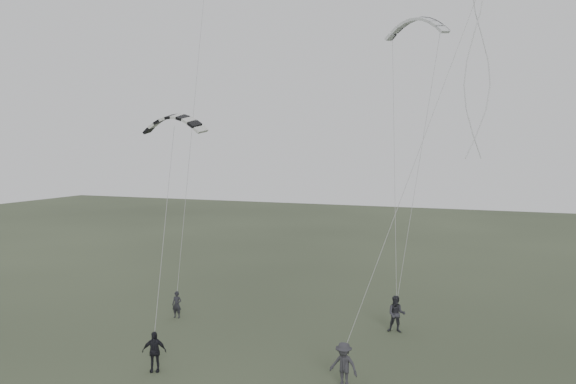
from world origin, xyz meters
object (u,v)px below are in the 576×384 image
(flyer_center, at_px, (154,351))
(kite_striped, at_px, (174,116))
(flyer_left, at_px, (177,305))
(flyer_far, at_px, (344,365))
(kite_pale_large, at_px, (416,19))
(flyer_right, at_px, (396,314))

(flyer_center, distance_m, kite_striped, 11.87)
(flyer_left, height_order, flyer_far, flyer_far)
(flyer_left, xyz_separation_m, kite_pale_large, (12.02, 7.28, 16.42))
(flyer_far, distance_m, kite_pale_large, 20.78)
(flyer_right, relative_size, kite_pale_large, 0.50)
(flyer_center, distance_m, flyer_far, 8.17)
(flyer_far, relative_size, kite_pale_large, 0.49)
(flyer_far, xyz_separation_m, kite_striped, (-10.28, 4.01, 10.32))
(flyer_right, bearing_deg, flyer_left, -178.31)
(flyer_center, bearing_deg, kite_striped, 88.41)
(flyer_right, distance_m, flyer_center, 12.55)
(flyer_left, height_order, kite_pale_large, kite_pale_large)
(flyer_left, relative_size, kite_striped, 0.44)
(flyer_left, bearing_deg, kite_pale_large, 24.64)
(flyer_center, relative_size, kite_striped, 0.51)
(flyer_far, relative_size, kite_striped, 0.54)
(flyer_left, distance_m, flyer_right, 12.24)
(flyer_right, bearing_deg, kite_striped, -169.41)
(flyer_center, bearing_deg, flyer_right, 21.28)
(flyer_far, distance_m, kite_striped, 15.11)
(flyer_far, height_order, kite_pale_large, kite_pale_large)
(flyer_center, xyz_separation_m, kite_pale_large, (8.74, 14.25, 16.30))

